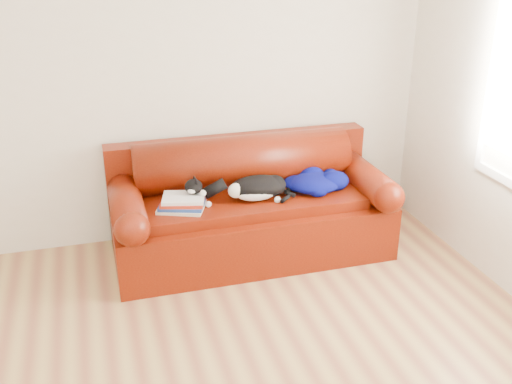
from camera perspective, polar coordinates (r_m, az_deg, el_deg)
The scene contains 6 objects.
room_shell at distance 2.69m, azimuth -3.46°, elevation 9.38°, with size 4.52×4.02×2.61m.
sofa_base at distance 4.66m, azimuth -0.49°, elevation -3.14°, with size 2.10×0.90×0.50m.
sofa_back at distance 4.75m, azimuth -1.30°, elevation 1.40°, with size 2.10×1.01×0.88m.
book_stack at distance 4.32m, azimuth -7.02°, elevation -1.02°, with size 0.39×0.35×0.10m.
cat at distance 4.43m, azimuth 0.08°, elevation 0.35°, with size 0.62×0.25×0.23m.
blanket at distance 4.64m, azimuth 5.74°, elevation 1.01°, with size 0.53×0.43×0.15m.
Camera 1 is at (-0.45, -2.53, 2.31)m, focal length 42.00 mm.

